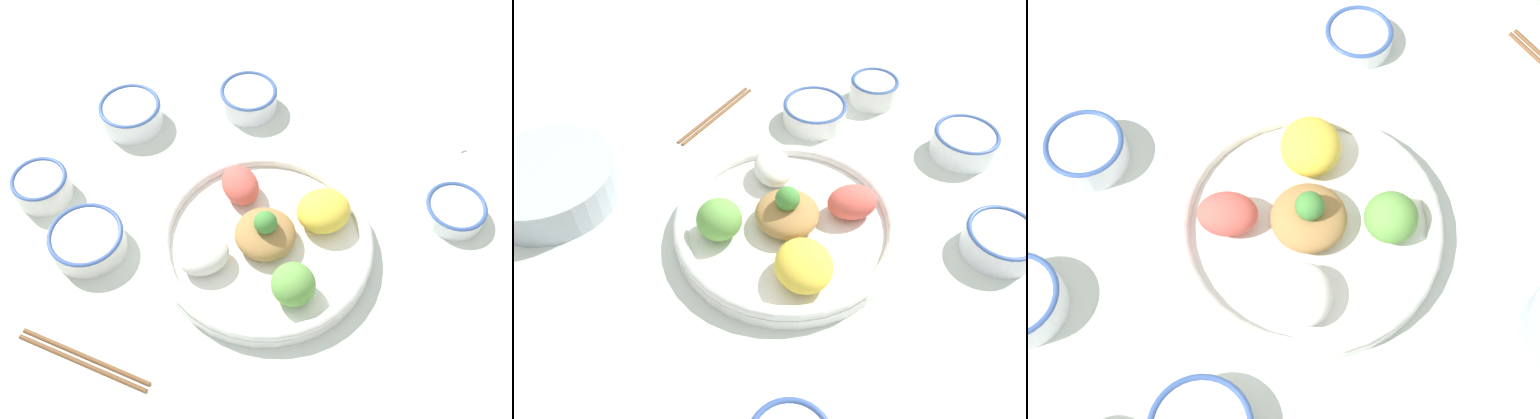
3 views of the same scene
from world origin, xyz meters
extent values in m
plane|color=silver|center=(0.00, 0.00, 0.00)|extent=(2.40, 2.40, 0.00)
cylinder|color=white|center=(-0.02, -0.04, 0.01)|extent=(0.33, 0.33, 0.02)
torus|color=white|center=(-0.02, -0.04, 0.03)|extent=(0.33, 0.33, 0.02)
ellipsoid|color=#E55B51|center=(-0.12, -0.07, 0.04)|extent=(0.09, 0.08, 0.05)
ellipsoid|color=white|center=(0.01, -0.13, 0.04)|extent=(0.08, 0.09, 0.04)
ellipsoid|color=#6BAD4C|center=(0.07, -0.01, 0.05)|extent=(0.08, 0.08, 0.06)
ellipsoid|color=yellow|center=(-0.05, 0.05, 0.05)|extent=(0.10, 0.10, 0.05)
ellipsoid|color=#AD7F47|center=(-0.02, -0.04, 0.04)|extent=(0.09, 0.09, 0.04)
sphere|color=#478E3D|center=(-0.02, -0.04, 0.07)|extent=(0.04, 0.04, 0.04)
cylinder|color=white|center=(-0.33, -0.04, 0.02)|extent=(0.10, 0.10, 0.04)
torus|color=#38569E|center=(-0.33, -0.04, 0.04)|extent=(0.10, 0.10, 0.01)
cylinder|color=white|center=(-0.33, -0.04, 0.04)|extent=(0.09, 0.09, 0.00)
cylinder|color=white|center=(-0.06, 0.27, 0.01)|extent=(0.10, 0.10, 0.03)
torus|color=#38569E|center=(-0.06, 0.27, 0.03)|extent=(0.10, 0.10, 0.01)
cylinder|color=#DBB251|center=(-0.06, 0.27, 0.02)|extent=(0.08, 0.08, 0.00)
camera|label=1|loc=(0.46, -0.09, 0.80)|focal=42.00mm
camera|label=2|loc=(-0.06, 0.44, 0.58)|focal=35.00mm
camera|label=3|loc=(0.08, -0.41, 0.81)|focal=50.00mm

